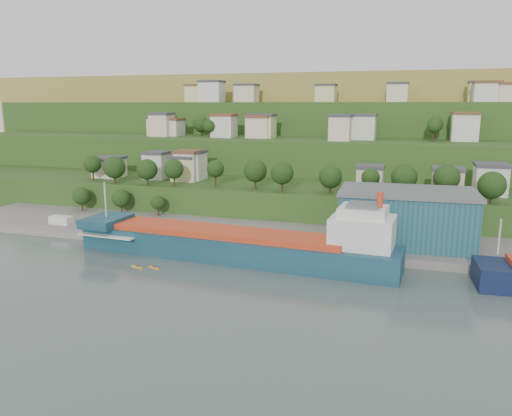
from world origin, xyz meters
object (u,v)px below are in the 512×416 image
at_px(cargo_ship_near, 243,246).
at_px(kayak_orange, 154,267).
at_px(warehouse, 406,217).
at_px(caravan, 61,221).

xyz_separation_m(cargo_ship_near, kayak_orange, (-16.16, -11.68, -2.83)).
xyz_separation_m(warehouse, caravan, (-90.63, -8.63, -5.73)).
bearing_deg(caravan, warehouse, 9.14).
bearing_deg(kayak_orange, warehouse, 54.57).
bearing_deg(warehouse, caravan, -176.77).
bearing_deg(kayak_orange, cargo_ship_near, 60.42).
bearing_deg(caravan, kayak_orange, -23.64).
relative_size(cargo_ship_near, warehouse, 2.36).
distance_m(cargo_ship_near, caravan, 56.80).
xyz_separation_m(caravan, kayak_orange, (39.93, -20.64, -2.50)).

